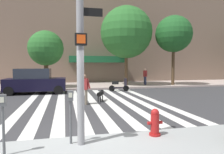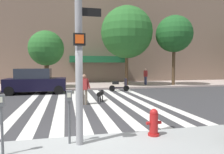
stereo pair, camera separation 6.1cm
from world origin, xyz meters
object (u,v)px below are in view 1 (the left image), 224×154
fire_hydrant (155,122)px  street_tree_further (174,34)px  parked_car_behind_first (35,81)px  street_tree_middle (126,32)px  street_tree_nearest (46,48)px  traffic_light_pole (80,8)px  parking_meter_curbside (71,109)px  pedestrian_bystander (145,75)px  pedestrian_dog_walker (84,88)px  parking_meter_second_along (3,116)px  parked_scooter (119,85)px  dog_on_leash (101,94)px

fire_hydrant → street_tree_further: (8.02, 13.00, 4.63)m
parked_car_behind_first → street_tree_further: size_ratio=0.64×
street_tree_middle → street_tree_nearest: bearing=-175.5°
street_tree_further → traffic_light_pole: bearing=-127.4°
parking_meter_curbside → street_tree_nearest: street_tree_nearest is taller
parking_meter_curbside → parked_car_behind_first: 11.05m
traffic_light_pole → street_tree_middle: street_tree_middle is taller
street_tree_further → pedestrian_bystander: 4.91m
fire_hydrant → parking_meter_curbside: parking_meter_curbside is taller
parking_meter_curbside → pedestrian_bystander: size_ratio=0.83×
fire_hydrant → pedestrian_dog_walker: bearing=104.4°
parked_car_behind_first → pedestrian_dog_walker: parked_car_behind_first is taller
pedestrian_dog_walker → street_tree_middle: bearing=59.3°
parking_meter_second_along → street_tree_nearest: 13.99m
street_tree_middle → street_tree_further: bearing=-11.4°
parking_meter_second_along → parked_scooter: (5.63, 11.05, -0.55)m
pedestrian_dog_walker → pedestrian_bystander: size_ratio=1.00×
street_tree_further → pedestrian_bystander: street_tree_further is taller
parked_car_behind_first → street_tree_nearest: 3.75m
traffic_light_pole → pedestrian_dog_walker: size_ratio=3.54×
pedestrian_dog_walker → parked_scooter: bearing=56.5°
pedestrian_dog_walker → parking_meter_curbside: bearing=-98.8°
parking_meter_curbside → dog_on_leash: 6.85m
parking_meter_second_along → pedestrian_bystander: size_ratio=0.83×
traffic_light_pole → street_tree_middle: 15.29m
traffic_light_pole → pedestrian_dog_walker: traffic_light_pole is taller
parked_scooter → street_tree_middle: 6.06m
parked_car_behind_first → pedestrian_dog_walker: bearing=-58.1°
fire_hydrant → pedestrian_dog_walker: (-1.45, 5.67, 0.41)m
traffic_light_pole → parking_meter_curbside: traffic_light_pole is taller
fire_hydrant → street_tree_nearest: bearing=106.8°
parking_meter_second_along → parking_meter_curbside: bearing=13.9°
street_tree_further → street_tree_nearest: bearing=178.4°
traffic_light_pole → fire_hydrant: size_ratio=7.59×
traffic_light_pole → parked_scooter: size_ratio=3.57×
pedestrian_bystander → parked_car_behind_first: bearing=-163.4°
fire_hydrant → pedestrian_bystander: (5.38, 13.73, 0.56)m
parking_meter_curbside → parking_meter_second_along: (-1.46, -0.36, 0.00)m
parked_scooter → dog_on_leash: bearing=-118.5°
parked_car_behind_first → traffic_light_pole: bearing=-77.1°
parking_meter_second_along → dog_on_leash: size_ratio=1.33×
street_tree_middle → traffic_light_pole: bearing=-111.4°
fire_hydrant → street_tree_further: bearing=58.3°
street_tree_nearest → pedestrian_bystander: bearing=2.4°
parking_meter_second_along → pedestrian_dog_walker: size_ratio=0.83×
dog_on_leash → parking_meter_second_along: bearing=-116.1°
parking_meter_curbside → dog_on_leash: size_ratio=1.33×
dog_on_leash → pedestrian_bystander: bearing=51.3°
parking_meter_curbside → street_tree_further: street_tree_further is taller
parked_car_behind_first → pedestrian_dog_walker: 5.97m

